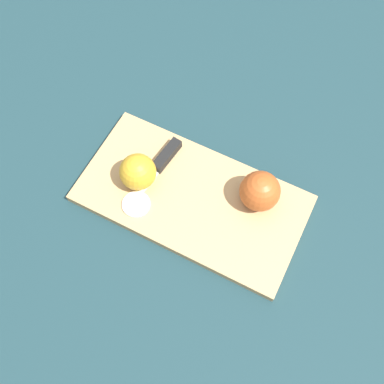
% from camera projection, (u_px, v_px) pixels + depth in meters
% --- Properties ---
extents(ground_plane, '(4.00, 4.00, 0.00)m').
position_uv_depth(ground_plane, '(192.00, 200.00, 0.87)').
color(ground_plane, '#193338').
extents(cutting_board, '(0.46, 0.29, 0.02)m').
position_uv_depth(cutting_board, '(192.00, 198.00, 0.86)').
color(cutting_board, tan).
rests_on(cutting_board, ground_plane).
extents(apple_half_left, '(0.08, 0.08, 0.08)m').
position_uv_depth(apple_half_left, '(260.00, 191.00, 0.81)').
color(apple_half_left, '#AD4C1E').
rests_on(apple_half_left, cutting_board).
extents(apple_half_right, '(0.07, 0.07, 0.07)m').
position_uv_depth(apple_half_right, '(138.00, 172.00, 0.83)').
color(apple_half_right, gold).
rests_on(apple_half_right, cutting_board).
extents(knife, '(0.03, 0.16, 0.02)m').
position_uv_depth(knife, '(165.00, 158.00, 0.88)').
color(knife, silver).
rests_on(knife, cutting_board).
extents(apple_slice, '(0.05, 0.05, 0.00)m').
position_uv_depth(apple_slice, '(136.00, 204.00, 0.84)').
color(apple_slice, '#EFE5C6').
rests_on(apple_slice, cutting_board).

